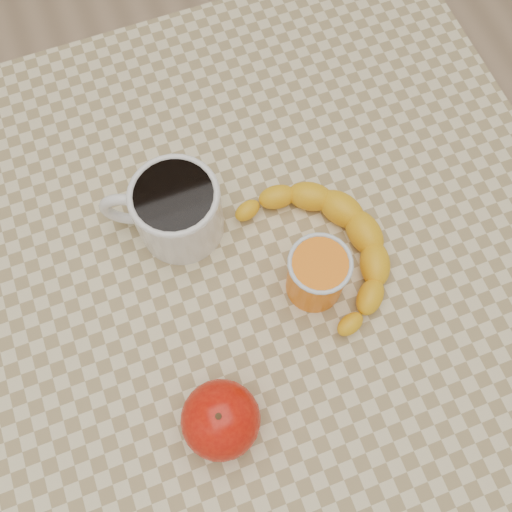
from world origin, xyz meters
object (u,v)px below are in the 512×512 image
object	(u,v)px
apple	(221,420)
orange_juice_glass	(317,275)
banana	(324,249)
table	(256,284)
coffee_mug	(175,209)

from	to	relation	value
apple	orange_juice_glass	bearing A→B (deg)	35.51
orange_juice_glass	banana	world-z (taller)	orange_juice_glass
orange_juice_glass	banana	distance (m)	0.05
table	orange_juice_glass	bearing A→B (deg)	-44.94
coffee_mug	orange_juice_glass	bearing A→B (deg)	-46.47
coffee_mug	orange_juice_glass	xyz separation A→B (m)	(0.12, -0.13, -0.01)
coffee_mug	banana	xyz separation A→B (m)	(0.15, -0.10, -0.03)
coffee_mug	banana	size ratio (longest dim) A/B	0.58
coffee_mug	banana	bearing A→B (deg)	-33.01
table	apple	size ratio (longest dim) A/B	7.85
coffee_mug	orange_juice_glass	distance (m)	0.18
coffee_mug	apple	bearing A→B (deg)	-96.90
table	orange_juice_glass	distance (m)	0.15
table	banana	xyz separation A→B (m)	(0.08, -0.02, 0.11)
table	coffee_mug	bearing A→B (deg)	132.45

